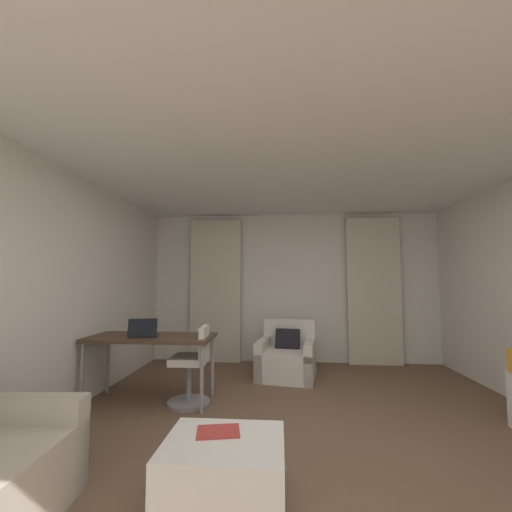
% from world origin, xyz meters
% --- Properties ---
extents(ground_plane, '(12.00, 12.00, 0.00)m').
position_xyz_m(ground_plane, '(0.00, 0.00, 0.00)').
color(ground_plane, brown).
extents(wall_window, '(5.12, 0.06, 2.60)m').
position_xyz_m(wall_window, '(0.00, 3.03, 1.30)').
color(wall_window, silver).
rests_on(wall_window, ground).
extents(wall_left, '(0.06, 6.12, 2.60)m').
position_xyz_m(wall_left, '(-2.53, 0.00, 1.30)').
color(wall_left, silver).
rests_on(wall_left, ground).
extents(ceiling, '(5.12, 6.12, 0.06)m').
position_xyz_m(ceiling, '(0.00, 0.00, 2.63)').
color(ceiling, white).
rests_on(ceiling, wall_left).
extents(curtain_left_panel, '(0.90, 0.06, 2.50)m').
position_xyz_m(curtain_left_panel, '(-1.38, 2.90, 1.25)').
color(curtain_left_panel, beige).
rests_on(curtain_left_panel, ground).
extents(curtain_right_panel, '(0.90, 0.06, 2.50)m').
position_xyz_m(curtain_right_panel, '(1.38, 2.90, 1.25)').
color(curtain_right_panel, beige).
rests_on(curtain_right_panel, ground).
extents(armchair, '(0.92, 0.93, 0.80)m').
position_xyz_m(armchair, '(-0.14, 2.12, 0.27)').
color(armchair, silver).
rests_on(armchair, ground).
extents(desk, '(1.45, 0.64, 0.76)m').
position_xyz_m(desk, '(-1.75, 1.01, 0.70)').
color(desk, '#4C3828').
rests_on(desk, ground).
extents(desk_chair, '(0.48, 0.48, 0.88)m').
position_xyz_m(desk_chair, '(-1.24, 0.97, 0.39)').
color(desk_chair, gray).
rests_on(desk_chair, ground).
extents(laptop, '(0.37, 0.31, 0.22)m').
position_xyz_m(laptop, '(-1.81, 0.92, 0.80)').
color(laptop, '#2D2D33').
rests_on(laptop, desk).
extents(coffee_table, '(0.75, 0.60, 0.40)m').
position_xyz_m(coffee_table, '(-0.59, -0.64, 0.20)').
color(coffee_table, white).
rests_on(coffee_table, ground).
extents(magazine_open, '(0.31, 0.25, 0.01)m').
position_xyz_m(magazine_open, '(-0.65, -0.55, 0.41)').
color(magazine_open, '#B73833').
rests_on(magazine_open, coffee_table).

